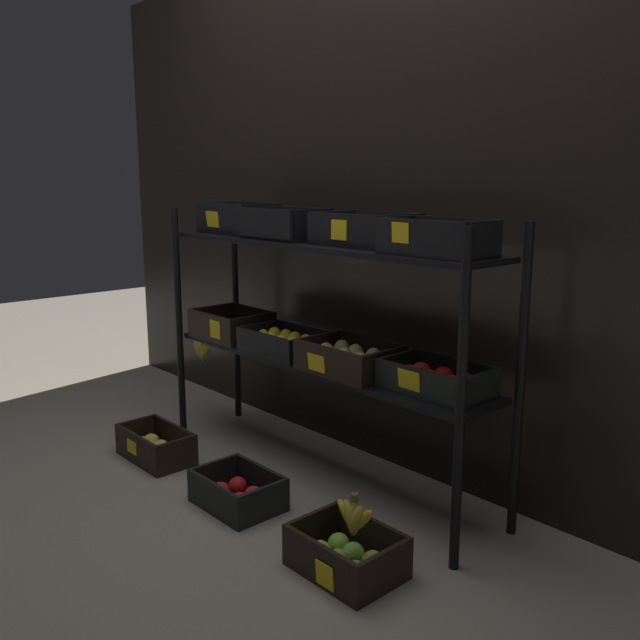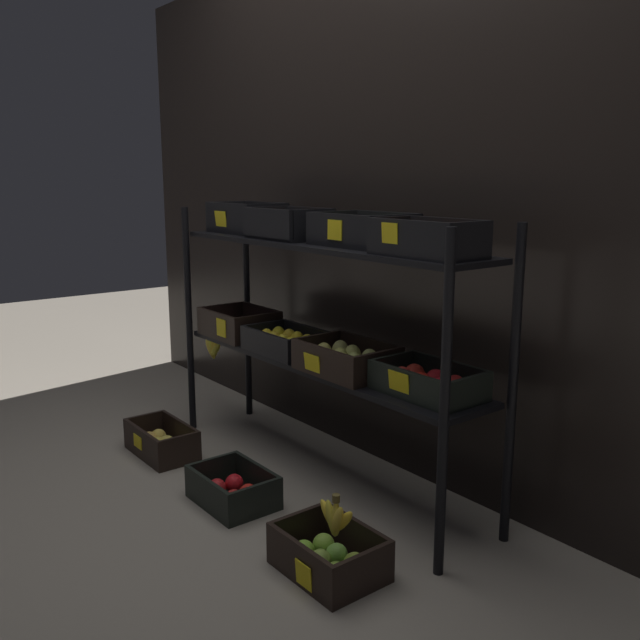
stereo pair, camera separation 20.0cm
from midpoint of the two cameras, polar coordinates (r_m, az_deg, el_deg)
ground_plane at (r=2.95m, az=-2.00°, el=-12.60°), size 10.00×10.00×0.00m
storefront_wall at (r=2.93m, az=3.35°, el=9.61°), size 4.02×0.12×2.21m
display_rack at (r=2.73m, az=-2.16°, el=1.59°), size 1.74×0.36×1.10m
crate_ground_apple_gold at (r=3.17m, az=-15.24°, el=-10.21°), size 0.36×0.21×0.14m
crate_ground_apple_red at (r=2.69m, az=-9.01°, el=-14.05°), size 0.33×0.24×0.13m
crate_ground_apple_green at (r=2.27m, az=-0.47°, el=-19.05°), size 0.34×0.25×0.14m
banana_bunch_loose at (r=2.18m, az=0.10°, el=-16.12°), size 0.15×0.05×0.14m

